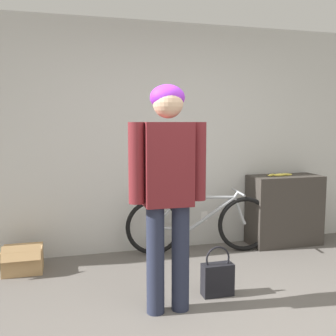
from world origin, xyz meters
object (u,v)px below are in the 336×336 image
(banana, at_px, (279,175))
(cardboard_box, at_px, (23,259))
(bicycle, at_px, (200,224))
(person, at_px, (168,178))
(handbag, at_px, (217,278))

(banana, relative_size, cardboard_box, 0.87)
(bicycle, xyz_separation_m, cardboard_box, (-1.90, -0.09, -0.21))
(person, relative_size, bicycle, 1.05)
(handbag, bearing_deg, person, -161.80)
(bicycle, xyz_separation_m, handbag, (-0.23, -1.09, -0.19))
(bicycle, bearing_deg, banana, 9.24)
(banana, bearing_deg, bicycle, -178.69)
(handbag, height_order, cardboard_box, handbag)
(handbag, bearing_deg, bicycle, 78.07)
(person, xyz_separation_m, handbag, (0.49, 0.16, -0.91))
(person, bearing_deg, banana, 36.95)
(person, bearing_deg, bicycle, 60.65)
(cardboard_box, bearing_deg, bicycle, 2.58)
(person, relative_size, banana, 5.34)
(bicycle, xyz_separation_m, banana, (1.00, 0.02, 0.52))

